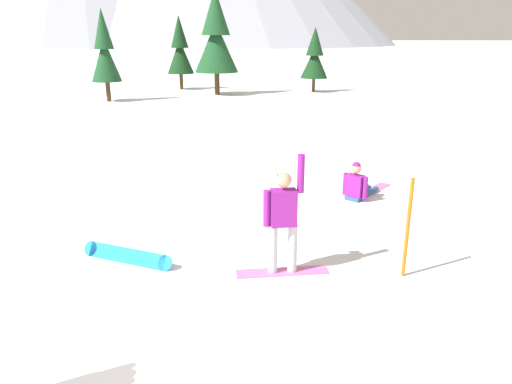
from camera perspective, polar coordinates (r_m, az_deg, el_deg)
ground_plane at (r=5.94m, az=-16.72°, el=-20.72°), size 800.00×800.00×0.00m
snowboarder_midground at (r=7.48m, az=3.26°, el=-3.31°), size 1.52×0.54×1.96m
snowboarder_background at (r=11.47m, az=12.18°, el=0.78°), size 1.36×1.61×0.92m
loose_snowboard_far_spare at (r=8.43m, az=-15.14°, el=-7.27°), size 1.72×0.70×0.24m
trail_marker_pole at (r=7.78m, az=17.66°, el=-4.18°), size 0.06×0.06×1.63m
pine_tree_slender at (r=35.21m, az=-9.08°, el=16.45°), size 1.86×1.86×5.02m
pine_tree_broad at (r=29.52m, az=-17.64°, el=15.70°), size 1.69×1.69×5.15m
pine_tree_leaning at (r=31.58m, az=-4.81°, el=17.89°), size 2.77×2.77×6.48m
pine_tree_short at (r=33.34m, az=7.00°, el=15.70°), size 1.83×1.83×4.21m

